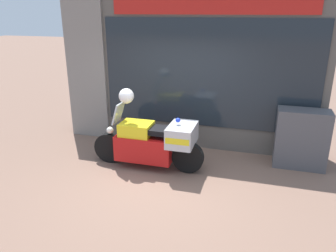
# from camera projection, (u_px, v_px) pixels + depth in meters

# --- Properties ---
(ground_plane) EXTENTS (60.00, 60.00, 0.00)m
(ground_plane) POSITION_uv_depth(u_px,v_px,m) (161.00, 182.00, 5.97)
(ground_plane) COLOR #7A5B4C
(shop_building) EXTENTS (5.80, 0.55, 3.28)m
(shop_building) POSITION_uv_depth(u_px,v_px,m) (169.00, 73.00, 7.34)
(shop_building) COLOR #56514C
(shop_building) RESTS_ON ground
(window_display) EXTENTS (4.36, 0.30, 1.82)m
(window_display) POSITION_uv_depth(u_px,v_px,m) (205.00, 126.00, 7.54)
(window_display) COLOR slate
(window_display) RESTS_ON ground
(paramedic_motorcycle) EXTENTS (2.27, 0.75, 1.28)m
(paramedic_motorcycle) POSITION_uv_depth(u_px,v_px,m) (154.00, 142.00, 6.37)
(paramedic_motorcycle) COLOR black
(paramedic_motorcycle) RESTS_ON ground
(utility_cabinet) EXTENTS (0.98, 0.48, 1.17)m
(utility_cabinet) POSITION_uv_depth(u_px,v_px,m) (301.00, 139.00, 6.42)
(utility_cabinet) COLOR #4C4C51
(utility_cabinet) RESTS_ON ground
(white_helmet) EXTENTS (0.29, 0.29, 0.29)m
(white_helmet) POSITION_uv_depth(u_px,v_px,m) (126.00, 96.00, 6.22)
(white_helmet) COLOR white
(white_helmet) RESTS_ON paramedic_motorcycle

